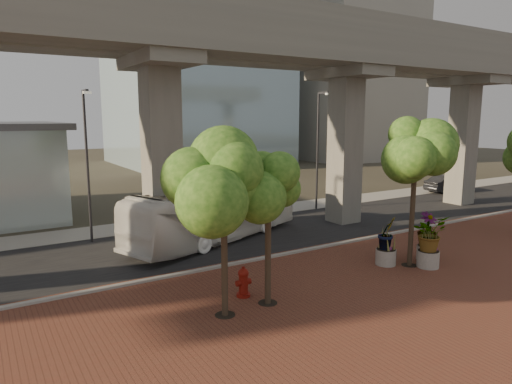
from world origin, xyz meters
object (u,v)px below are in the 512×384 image
fire_hydrant (243,282)px  planter_front (429,236)px  parked_car (449,184)px  transit_bus (216,213)px

fire_hydrant → planter_front: size_ratio=0.49×
parked_car → transit_bus: bearing=104.0°
transit_bus → parked_car: size_ratio=2.46×
planter_front → transit_bus: bearing=123.6°
parked_car → planter_front: 22.75m
transit_bus → fire_hydrant: (-2.69, -7.60, -0.94)m
transit_bus → planter_front: size_ratio=4.76×
planter_front → parked_car: bearing=33.5°
transit_bus → planter_front: 10.84m
parked_car → fire_hydrant: parked_car is taller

